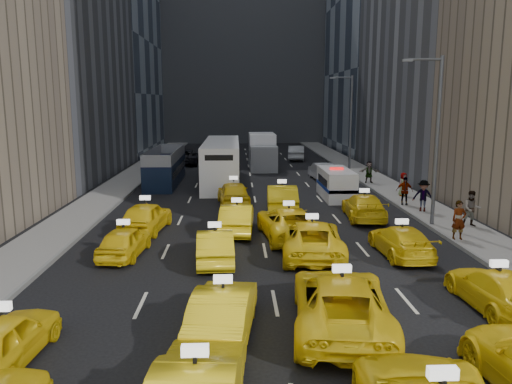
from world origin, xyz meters
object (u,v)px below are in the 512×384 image
nypd_van (336,184)px  double_decker (165,167)px  city_bus (222,162)px  box_truck (262,151)px  pedestrian_0 (459,220)px

nypd_van → double_decker: bearing=156.4°
city_bus → box_truck: city_bus is taller
city_bus → pedestrian_0: size_ratio=7.18×
nypd_van → double_decker: (-12.77, 6.71, 0.42)m
double_decker → city_bus: size_ratio=0.72×
city_bus → pedestrian_0: 21.69m
nypd_van → pedestrian_0: bearing=-67.9°
nypd_van → double_decker: double_decker is taller
nypd_van → pedestrian_0: nypd_van is taller
nypd_van → pedestrian_0: 11.84m
nypd_van → city_bus: 10.72m
box_truck → double_decker: bearing=-132.9°
city_bus → pedestrian_0: city_bus is taller
nypd_van → city_bus: (-8.16, 6.91, 0.74)m
box_truck → pedestrian_0: box_truck is taller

